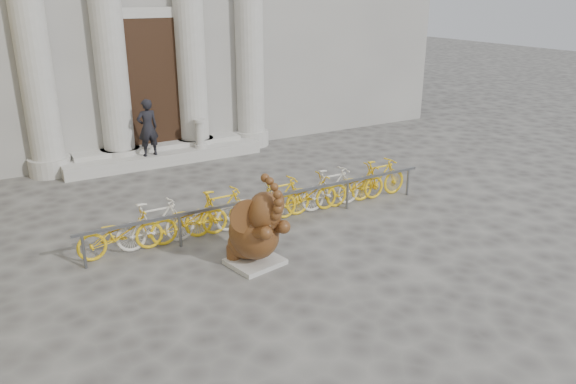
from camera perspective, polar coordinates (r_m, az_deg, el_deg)
ground at (r=9.81m, az=5.39°, el=-10.89°), size 80.00×80.00×0.00m
entrance_steps at (r=17.62m, az=-12.51°, el=3.61°), size 6.00×1.20×0.36m
elephant_statue at (r=10.64m, az=-3.33°, el=-4.02°), size 1.26×1.49×1.91m
bike_rack at (r=12.61m, az=-2.42°, el=-1.00°), size 8.40×0.53×1.00m
pedestrian at (r=16.90m, az=-14.07°, el=6.36°), size 0.64×0.44×1.68m
balustrade_post at (r=17.53m, az=-8.95°, el=5.78°), size 0.37×0.37×0.90m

